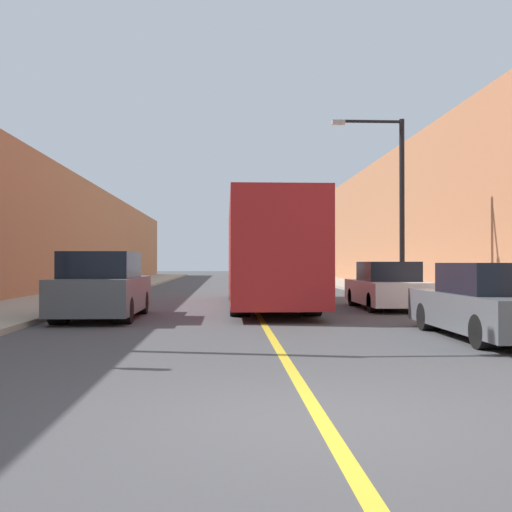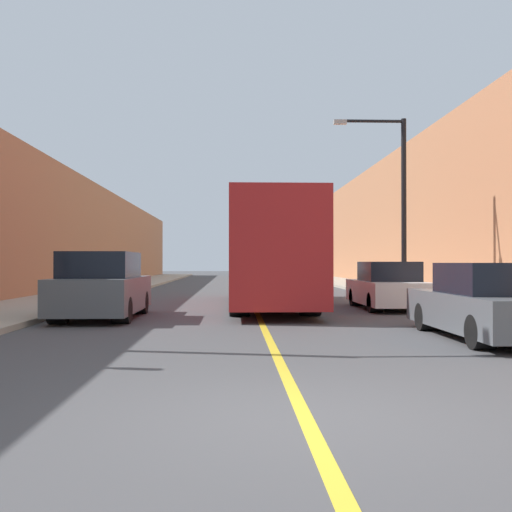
{
  "view_description": "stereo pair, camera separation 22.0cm",
  "coord_description": "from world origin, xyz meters",
  "views": [
    {
      "loc": [
        -0.93,
        -5.81,
        1.54
      ],
      "look_at": [
        -0.01,
        12.73,
        1.74
      ],
      "focal_mm": 42.0,
      "sensor_mm": 36.0,
      "label": 1
    },
    {
      "loc": [
        -0.71,
        -5.82,
        1.54
      ],
      "look_at": [
        -0.01,
        12.73,
        1.74
      ],
      "focal_mm": 42.0,
      "sensor_mm": 36.0,
      "label": 2
    }
  ],
  "objects": [
    {
      "name": "ground_plane",
      "position": [
        0.0,
        0.0,
        0.0
      ],
      "size": [
        200.0,
        200.0,
        0.0
      ],
      "primitive_type": "plane",
      "color": "#474749"
    },
    {
      "name": "building_row_left",
      "position": [
        -11.19,
        30.0,
        3.22
      ],
      "size": [
        4.0,
        72.0,
        6.44
      ],
      "primitive_type": "cube",
      "color": "#B2724C",
      "rests_on": "ground"
    },
    {
      "name": "bus",
      "position": [
        0.47,
        15.14,
        1.88
      ],
      "size": [
        2.6,
        12.47,
        3.52
      ],
      "color": "#AD1E1E",
      "rests_on": "ground"
    },
    {
      "name": "sidewalk_right",
      "position": [
        7.41,
        30.0,
        0.07
      ],
      "size": [
        3.57,
        72.0,
        0.14
      ],
      "primitive_type": "cube",
      "color": "#A89E8C",
      "rests_on": "ground"
    },
    {
      "name": "road_center_line",
      "position": [
        0.0,
        30.0,
        0.0
      ],
      "size": [
        0.16,
        72.0,
        0.01
      ],
      "primitive_type": "cube",
      "color": "gold",
      "rests_on": "ground"
    },
    {
      "name": "building_row_right",
      "position": [
        11.19,
        30.0,
        4.21
      ],
      "size": [
        4.0,
        72.0,
        8.43
      ],
      "primitive_type": "cube",
      "color": "#B2724C",
      "rests_on": "ground"
    },
    {
      "name": "parked_suv_left",
      "position": [
        -4.3,
        10.67,
        0.84
      ],
      "size": [
        2.02,
        4.62,
        1.82
      ],
      "color": "#51565B",
      "rests_on": "ground"
    },
    {
      "name": "car_right_mid",
      "position": [
        4.36,
        13.7,
        0.7
      ],
      "size": [
        1.87,
        4.58,
        1.56
      ],
      "color": "silver",
      "rests_on": "ground"
    },
    {
      "name": "sidewalk_left",
      "position": [
        -7.41,
        30.0,
        0.07
      ],
      "size": [
        3.57,
        72.0,
        0.14
      ],
      "primitive_type": "cube",
      "color": "#A89E8C",
      "rests_on": "ground"
    },
    {
      "name": "car_right_near",
      "position": [
        4.36,
        5.98,
        0.69
      ],
      "size": [
        1.81,
        4.78,
        1.53
      ],
      "color": "#51565B",
      "rests_on": "ground"
    },
    {
      "name": "street_lamp_right",
      "position": [
        5.64,
        17.2,
        4.2
      ],
      "size": [
        2.85,
        0.24,
        7.0
      ],
      "color": "black",
      "rests_on": "sidewalk_right"
    }
  ]
}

